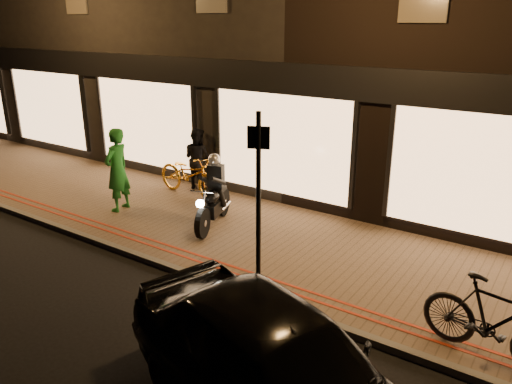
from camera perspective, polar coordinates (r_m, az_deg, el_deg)
ground at (r=9.46m, az=-9.96°, el=-8.98°), size 90.00×90.00×0.00m
sidewalk at (r=10.80m, az=-2.63°, el=-4.66°), size 50.00×4.00×0.12m
kerb_stone at (r=9.47m, az=-9.77°, el=-8.55°), size 50.00×0.14×0.12m
red_kerb_lines at (r=9.76m, az=-7.76°, el=-7.13°), size 50.00×0.26×0.01m
building_row at (r=16.03m, az=12.99°, el=18.10°), size 48.00×10.11×8.50m
motorcycle at (r=10.84m, az=-4.87°, el=-0.76°), size 0.82×1.88×1.59m
sign_post at (r=7.84m, az=0.28°, el=-0.36°), size 0.33×0.17×3.00m
bicycle_gold at (r=12.80m, az=-7.62°, el=2.00°), size 2.19×0.95×1.12m
bicycle_dark at (r=7.37m, az=25.62°, el=-13.23°), size 2.00×0.89×1.16m
person_green at (r=12.02m, az=-15.58°, el=2.44°), size 0.57×0.78×1.96m
person_dark at (r=13.27m, az=-6.68°, el=3.83°), size 0.83×0.67×1.63m
parked_car at (r=5.85m, az=2.54°, el=-19.60°), size 4.79×3.08×1.52m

